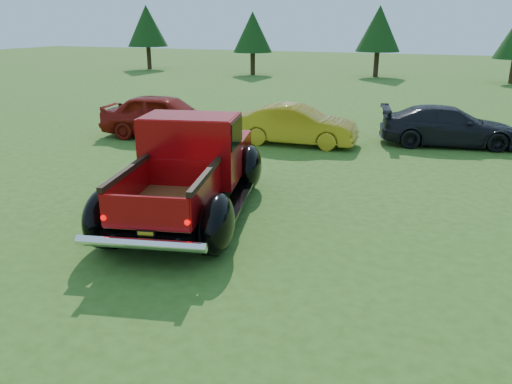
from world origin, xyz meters
TOP-DOWN VIEW (x-y plane):
  - ground at (0.00, 0.00)m, footprint 120.00×120.00m
  - tree_far_west at (-22.00, 30.00)m, footprint 3.33×3.33m
  - tree_west at (-12.00, 29.00)m, footprint 2.94×2.94m
  - tree_mid_left at (-3.00, 31.00)m, footprint 3.20×3.20m
  - pickup_truck at (-2.13, 1.82)m, footprint 3.65×5.85m
  - show_car_red at (-6.50, 7.68)m, footprint 4.67×2.47m
  - show_car_yellow at (-1.85, 8.39)m, footprint 4.02×1.65m
  - show_car_grey at (2.78, 10.17)m, footprint 4.65×2.63m

SIDE VIEW (x-z plane):
  - ground at x=0.00m, z-range 0.00..0.00m
  - show_car_grey at x=2.78m, z-range 0.00..1.27m
  - show_car_yellow at x=-1.85m, z-range 0.00..1.30m
  - show_car_red at x=-6.50m, z-range 0.00..1.51m
  - pickup_truck at x=-2.13m, z-range -0.05..2.00m
  - tree_west at x=-12.00m, z-range 0.81..5.41m
  - tree_mid_left at x=-3.00m, z-range 0.88..5.88m
  - tree_far_west at x=-22.00m, z-range 0.92..6.12m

